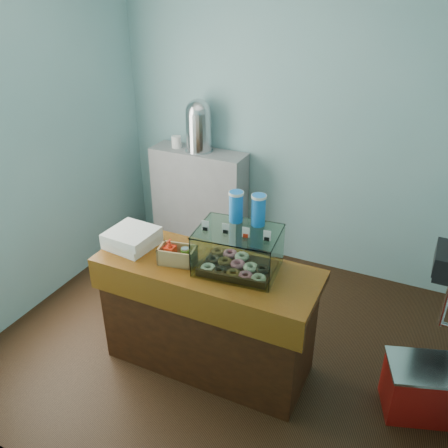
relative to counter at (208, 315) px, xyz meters
The scene contains 9 objects.
ground 0.52m from the counter, 90.00° to the left, with size 3.50×3.50×0.00m, color black.
room_shell 1.27m from the counter, 84.37° to the left, with size 3.54×3.04×2.82m.
counter is the anchor object (origin of this frame).
back_shelf 1.82m from the counter, 119.76° to the left, with size 1.00×0.32×1.10m, color #949496.
display_case 0.65m from the counter, 20.39° to the left, with size 0.59×0.46×0.52m.
condiment_crate 0.55m from the counter, 166.22° to the right, with size 0.27×0.19×0.17m.
pastry_boxes 0.80m from the counter, behind, with size 0.36×0.37×0.13m.
coffee_urn 2.03m from the counter, 119.36° to the left, with size 0.29×0.29×0.52m.
red_cooler 1.55m from the counter, ahead, with size 0.55×0.48×0.40m.
Camera 1 is at (1.30, -2.71, 2.71)m, focal length 38.00 mm.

